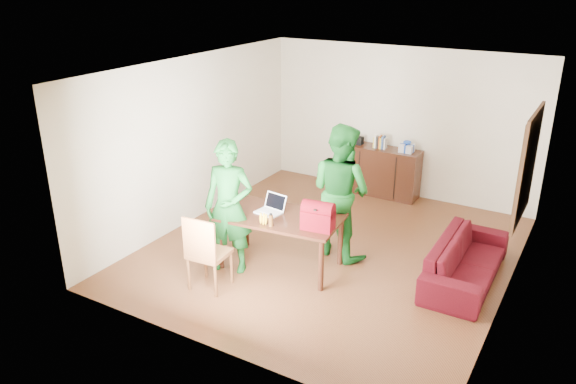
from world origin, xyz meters
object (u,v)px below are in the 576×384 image
Objects in this scene: chair at (209,266)px; person_near at (229,207)px; bottle at (271,220)px; red_bag at (318,218)px; table at (281,222)px; sofa at (466,260)px; laptop at (268,210)px; person_far at (341,191)px.

chair is 0.84m from person_near.
bottle is 0.62m from red_bag.
sofa is (2.35, 0.94, -0.39)m from table.
red_bag is (0.57, 0.24, 0.06)m from bottle.
person_near is 0.56m from laptop.
person_far reaches higher than red_bag.
sofa is (1.81, 0.16, -0.70)m from person_far.
red_bag reaches higher than sofa.
person_near is 0.64m from bottle.
table is 0.69m from red_bag.
table is 0.89× the size of sofa.
table is 0.75m from person_near.
table is 0.40m from bottle.
chair is at bearing 123.04° from sofa.
laptop is at bearing 177.12° from table.
person_far reaches higher than table.
person_far is 5.22× the size of laptop.
laptop is at bearing 30.52° from person_near.
sofa is at bearing 29.43° from bottle.
sofa is at bearing 28.88° from chair.
person_far is (1.10, 1.19, 0.05)m from person_near.
person_far is (1.05, 1.74, 0.68)m from chair.
person_far is 1.23m from bottle.
person_far is 1.95m from sofa.
table is 0.99m from person_far.
chair is 1.13m from laptop.
person_near is (-0.57, -0.41, 0.26)m from table.
chair is 2.55× the size of red_bag.
chair is at bearing -133.39° from bottle.
laptop reaches higher than table.
sofa is at bearing 8.77° from person_near.
person_far is at bearing 67.42° from bottle.
red_bag is at bearing 31.77° from chair.
sofa is at bearing 15.31° from table.
bottle is at bearing -10.71° from person_near.
person_far is at bearing 55.71° from laptop.
chair is (-0.52, -0.96, -0.37)m from table.
bottle is (0.06, -0.35, 0.19)m from table.
laptop is at bearing 165.33° from red_bag.
table is at bearing 99.86° from bottle.
table is at bearing 73.07° from person_far.
red_bag reaches higher than bottle.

